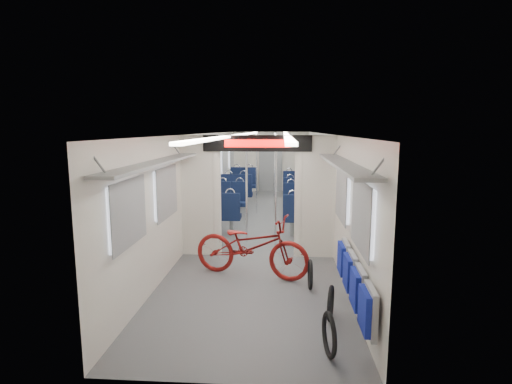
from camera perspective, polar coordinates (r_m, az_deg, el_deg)
carriage at (r=9.24m, az=0.90°, el=3.35°), size 12.00×12.02×2.31m
bicycle at (r=6.60m, az=-0.68°, el=-7.71°), size 2.07×1.18×1.03m
flip_bench at (r=5.14m, az=13.79°, el=-12.14°), size 0.12×2.09×0.50m
bike_hoop_a at (r=4.59m, az=10.40°, el=-19.68°), size 0.12×0.50×0.49m
bike_hoop_b at (r=5.34m, az=10.61°, el=-15.60°), size 0.15×0.46×0.46m
bike_hoop_c at (r=6.23m, az=7.75°, el=-11.81°), size 0.05×0.46×0.46m
seat_bay_near_left at (r=10.05m, az=-4.27°, el=-1.74°), size 0.91×2.06×1.10m
seat_bay_near_right at (r=9.87m, az=6.47°, el=-2.01°), size 0.90×2.02×1.08m
seat_bay_far_left at (r=13.26m, az=-2.29°, el=1.04°), size 0.96×2.32×1.17m
seat_bay_far_right at (r=13.03m, az=5.84°, el=0.66°), size 0.89×1.98×1.07m
stanchion_near_left at (r=8.46m, az=-1.35°, el=0.42°), size 0.05×0.05×2.30m
stanchion_near_right at (r=8.05m, az=2.84°, el=-0.03°), size 0.04×0.04×2.30m
stanchion_far_left at (r=11.34m, az=0.08°, el=2.63°), size 0.04×0.04×2.30m
stanchion_far_right at (r=11.21m, az=2.69°, el=2.54°), size 0.04×0.04×2.30m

